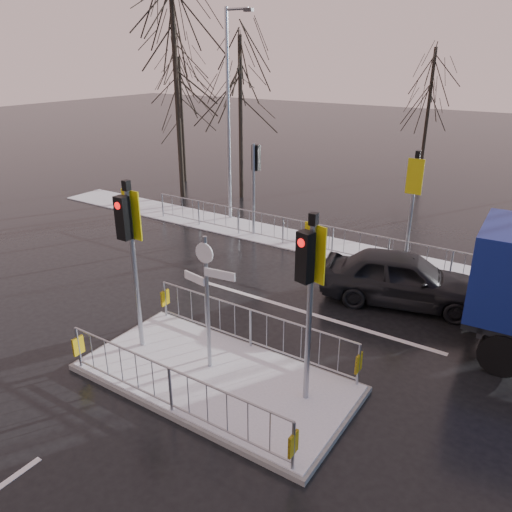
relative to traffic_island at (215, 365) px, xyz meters
The scene contains 11 objects.
ground 0.39m from the traffic_island, 42.90° to the right, with size 120.00×120.00×0.00m, color black.
snow_verge 8.60m from the traffic_island, 89.92° to the left, with size 30.00×2.00×0.04m, color white.
lane_markings 0.52m from the traffic_island, 88.07° to the right, with size 8.00×11.38×0.01m.
traffic_island is the anchor object (origin of this frame).
far_kerb_fixtures 8.11m from the traffic_island, 87.84° to the left, with size 18.00×0.65×3.83m.
car_far_lane 6.21m from the traffic_island, 69.34° to the left, with size 1.80×4.48×1.53m, color black.
tree_near_a 16.23m from the traffic_island, 133.66° to the left, with size 4.75×4.75×8.97m.
tree_near_b 15.57m from the traffic_island, 122.60° to the left, with size 4.00×4.00×7.55m.
tree_near_c 18.84m from the traffic_island, 132.79° to the left, with size 3.50×3.50×6.61m.
tree_far_a 22.52m from the traffic_island, 95.17° to the left, with size 3.75×3.75×7.08m.
street_lamp_left 12.17m from the traffic_island, 124.07° to the left, with size 1.25×0.18×8.20m.
Camera 1 is at (5.70, -7.07, 6.63)m, focal length 35.00 mm.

